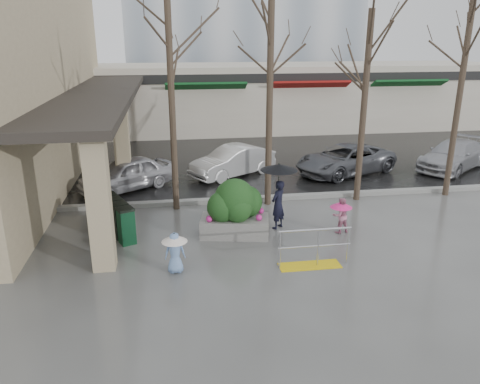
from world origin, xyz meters
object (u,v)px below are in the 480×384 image
object	(u,v)px
handrail	(313,252)
car_d	(454,155)
car_b	(233,161)
woman	(278,189)
tree_east	(467,44)
news_boxes	(118,218)
car_a	(126,174)
car_c	(345,159)
child_blue	(175,249)
tree_west	(170,55)
tree_mideast	(368,61)
planter	(235,209)
child_pink	(341,213)
tree_midwest	(271,50)

from	to	relation	value
handrail	car_d	world-z (taller)	car_d
car_b	woman	bearing A→B (deg)	-26.17
tree_east	news_boxes	bearing A→B (deg)	-170.41
handrail	tree_east	xyz separation A→B (m)	(6.64, 4.80, 5.01)
car_a	car_c	size ratio (longest dim) A/B	0.82
child_blue	news_boxes	size ratio (longest dim) A/B	0.55
tree_west	car_c	distance (m)	9.18
tree_mideast	car_b	xyz separation A→B (m)	(-4.04, 3.71, -4.23)
tree_west	car_a	bearing A→B (deg)	127.24
tree_west	car_b	distance (m)	6.30
tree_west	car_b	bearing A→B (deg)	56.38
car_c	car_d	world-z (taller)	same
car_d	car_a	bearing A→B (deg)	-121.09
woman	planter	bearing A→B (deg)	-30.45
car_b	car_d	distance (m)	9.88
tree_mideast	car_a	world-z (taller)	tree_mideast
handrail	tree_mideast	size ratio (longest dim) A/B	0.29
news_boxes	car_d	xyz separation A→B (m)	(14.08, 5.31, 0.09)
car_a	tree_east	bearing A→B (deg)	44.84
car_d	tree_mideast	bearing A→B (deg)	-95.11
tree_west	car_c	world-z (taller)	tree_west
child_pink	car_a	bearing A→B (deg)	-47.40
tree_midwest	car_a	xyz separation A→B (m)	(-5.03, 2.41, -4.60)
tree_east	car_a	world-z (taller)	tree_east
child_blue	car_b	xyz separation A→B (m)	(2.59, 8.32, -0.01)
child_pink	car_b	bearing A→B (deg)	-79.36
child_pink	planter	world-z (taller)	planter
car_b	child_pink	bearing A→B (deg)	-11.89
handrail	car_c	bearing A→B (deg)	64.13
handrail	car_c	xyz separation A→B (m)	(3.94, 8.13, 0.25)
child_blue	car_a	xyz separation A→B (m)	(-1.71, 7.02, -0.01)
child_pink	planter	xyz separation A→B (m)	(-3.15, 0.29, 0.20)
planter	car_c	size ratio (longest dim) A/B	0.47
tree_west	car_a	world-z (taller)	tree_west
child_blue	car_d	xyz separation A→B (m)	(12.46, 7.93, -0.01)
news_boxes	car_c	world-z (taller)	car_c
tree_east	news_boxes	distance (m)	12.86
handrail	car_b	world-z (taller)	car_b
car_a	car_d	xyz separation A→B (m)	(14.17, 0.91, 0.00)
news_boxes	car_c	size ratio (longest dim) A/B	0.43
tree_mideast	car_b	world-z (taller)	tree_mideast
child_pink	planter	size ratio (longest dim) A/B	0.51
child_pink	car_c	distance (m)	6.62
tree_midwest	child_blue	world-z (taller)	tree_midwest
tree_west	woman	distance (m)	5.36
woman	planter	world-z (taller)	woman
child_blue	car_a	size ratio (longest dim) A/B	0.29
car_c	news_boxes	bearing A→B (deg)	-83.16
tree_west	planter	size ratio (longest dim) A/B	3.17
tree_west	car_d	size ratio (longest dim) A/B	1.57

